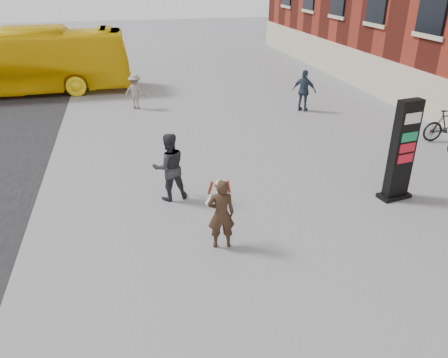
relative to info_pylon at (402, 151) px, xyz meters
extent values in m
plane|color=#9E9EA3|center=(-4.34, -1.34, -1.34)|extent=(100.00, 100.00, 0.00)
cube|color=black|center=(0.00, 0.00, 0.00)|extent=(0.68, 0.37, 2.68)
cube|color=black|center=(0.00, 0.00, -1.28)|extent=(0.92, 0.56, 0.11)
cube|color=white|center=(0.00, 0.00, 0.91)|extent=(0.52, 0.37, 0.27)
cube|color=#0F633A|center=(0.00, 0.00, 0.43)|extent=(0.52, 0.37, 0.24)
cube|color=maroon|center=(0.00, 0.00, 0.14)|extent=(0.52, 0.37, 0.24)
cube|color=maroon|center=(0.00, 0.00, -0.15)|extent=(0.52, 0.37, 0.24)
imported|color=black|center=(-5.01, -1.19, -0.53)|extent=(0.62, 0.43, 1.62)
cylinder|color=white|center=(-5.01, -1.19, 0.21)|extent=(0.23, 0.23, 0.05)
cone|color=white|center=(-4.80, -0.97, -0.24)|extent=(0.23, 0.23, 0.39)
cylinder|color=maroon|center=(-4.80, -0.97, 0.00)|extent=(0.13, 0.13, 0.33)
cone|color=white|center=(-5.18, -0.94, -0.24)|extent=(0.23, 0.24, 0.39)
cylinder|color=maroon|center=(-5.18, -0.94, 0.00)|extent=(0.13, 0.14, 0.33)
imported|color=yellow|center=(-11.93, 13.99, 0.21)|extent=(11.14, 2.75, 3.09)
imported|color=#2B2A30|center=(-5.83, 1.30, -0.43)|extent=(0.98, 0.82, 1.82)
imported|color=gray|center=(-6.32, 10.05, -0.58)|extent=(1.12, 0.92, 1.51)
imported|color=#2B3A48|center=(0.68, 8.05, -0.46)|extent=(1.06, 1.00, 1.76)
camera|label=1|loc=(-6.75, -9.06, 4.16)|focal=35.00mm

